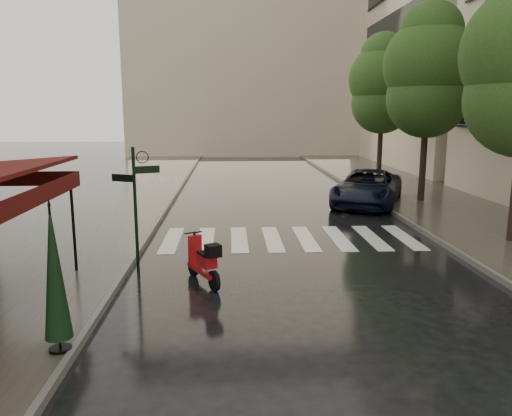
{
  "coord_description": "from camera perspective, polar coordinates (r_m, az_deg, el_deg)",
  "views": [
    {
      "loc": [
        1.13,
        -9.17,
        3.92
      ],
      "look_at": [
        1.82,
        3.9,
        1.4
      ],
      "focal_mm": 35.0,
      "sensor_mm": 36.0,
      "label": 1
    }
  ],
  "objects": [
    {
      "name": "tree_far",
      "position": [
        29.48,
        14.29,
        13.56
      ],
      "size": [
        3.8,
        3.8,
        8.16
      ],
      "color": "black",
      "rests_on": "sidewalk_far"
    },
    {
      "name": "parasol_front",
      "position": [
        8.52,
        -22.05,
        -6.87
      ],
      "size": [
        0.44,
        0.44,
        2.44
      ],
      "color": "black",
      "rests_on": "sidewalk_near"
    },
    {
      "name": "sidewalk_far",
      "position": [
        23.37,
        20.0,
        0.73
      ],
      "size": [
        5.5,
        60.0,
        0.12
      ],
      "primitive_type": "cube",
      "color": "#38332D",
      "rests_on": "ground"
    },
    {
      "name": "curb_near",
      "position": [
        21.67,
        -9.81,
        0.52
      ],
      "size": [
        0.12,
        60.0,
        0.16
      ],
      "primitive_type": "cube",
      "color": "#595651",
      "rests_on": "ground"
    },
    {
      "name": "tree_mid",
      "position": [
        22.83,
        19.14,
        14.52
      ],
      "size": [
        3.8,
        3.8,
        8.34
      ],
      "color": "black",
      "rests_on": "sidewalk_far"
    },
    {
      "name": "scooter",
      "position": [
        11.62,
        -5.97,
        -6.21
      ],
      "size": [
        0.92,
        1.55,
        1.11
      ],
      "rotation": [
        0.0,
        0.0,
        0.46
      ],
      "color": "black",
      "rests_on": "ground"
    },
    {
      "name": "backdrop_building",
      "position": [
        47.6,
        -0.78,
        18.23
      ],
      "size": [
        22.0,
        6.0,
        20.0
      ],
      "primitive_type": "cube",
      "color": "#C0AB92",
      "rests_on": "ground"
    },
    {
      "name": "parked_car",
      "position": [
        21.85,
        12.61,
        2.29
      ],
      "size": [
        4.44,
        5.93,
        1.5
      ],
      "primitive_type": "imported",
      "rotation": [
        0.0,
        0.0,
        -0.41
      ],
      "color": "black",
      "rests_on": "ground"
    },
    {
      "name": "signpost",
      "position": [
        12.56,
        -13.63,
        1.02
      ],
      "size": [
        1.17,
        0.29,
        3.1
      ],
      "color": "black",
      "rests_on": "ground"
    },
    {
      "name": "curb_far",
      "position": [
        22.42,
        13.4,
        0.72
      ],
      "size": [
        0.12,
        60.0,
        0.16
      ],
      "primitive_type": "cube",
      "color": "#595651",
      "rests_on": "ground"
    },
    {
      "name": "haussmann_far",
      "position": [
        38.75,
        21.49,
        18.08
      ],
      "size": [
        8.0,
        16.0,
        18.5
      ],
      "primitive_type": "cube",
      "color": "#C0AB92",
      "rests_on": "ground"
    },
    {
      "name": "crosswalk",
      "position": [
        15.77,
        3.81,
        -3.49
      ],
      "size": [
        7.85,
        3.2,
        0.01
      ],
      "color": "silver",
      "rests_on": "ground"
    },
    {
      "name": "ground",
      "position": [
        10.03,
        -9.44,
        -12.25
      ],
      "size": [
        120.0,
        120.0,
        0.0
      ],
      "primitive_type": "plane",
      "color": "black",
      "rests_on": "ground"
    },
    {
      "name": "sidewalk_near",
      "position": [
        22.24,
        -17.63,
        0.39
      ],
      "size": [
        6.0,
        60.0,
        0.12
      ],
      "primitive_type": "cube",
      "color": "#38332D",
      "rests_on": "ground"
    }
  ]
}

